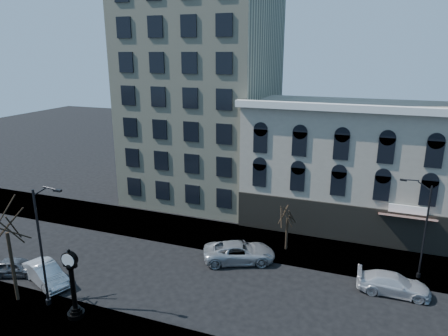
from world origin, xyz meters
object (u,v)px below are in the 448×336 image
at_px(street_clock, 73,287).
at_px(street_lamp_near, 44,215).
at_px(car_near_a, 17,267).
at_px(car_near_b, 46,274).

xyz_separation_m(street_clock, street_lamp_near, (-2.00, 0.42, 4.44)).
relative_size(street_clock, street_lamp_near, 0.55).
xyz_separation_m(street_lamp_near, car_near_a, (-5.86, 2.26, -6.05)).
bearing_deg(car_near_b, car_near_a, 109.45).
height_order(street_lamp_near, car_near_a, street_lamp_near).
bearing_deg(street_clock, street_lamp_near, 162.93).
bearing_deg(street_lamp_near, car_near_a, 156.86).
bearing_deg(street_lamp_near, street_clock, -13.78).
height_order(street_lamp_near, car_near_b, street_lamp_near).
bearing_deg(car_near_b, street_clock, -95.72).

